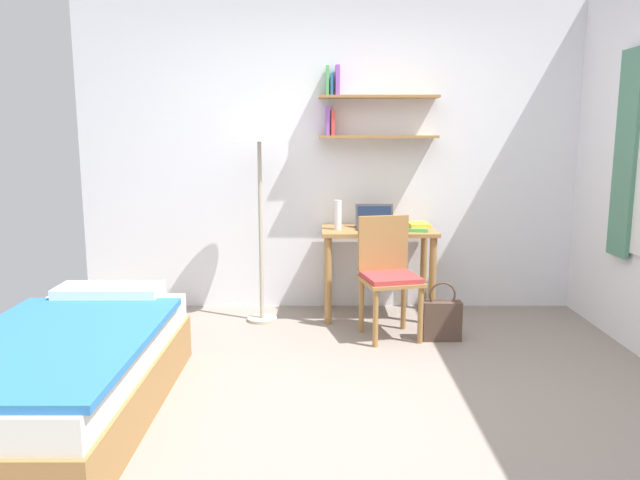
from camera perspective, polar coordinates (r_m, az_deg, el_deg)
The scene contains 10 objects.
ground_plane at distance 3.52m, azimuth 3.03°, elevation -15.23°, with size 5.28×5.28×0.00m, color gray.
wall_back at distance 5.21m, azimuth 2.12°, elevation 7.86°, with size 4.40×0.27×2.60m.
bed at distance 3.57m, azimuth -22.51°, elevation -11.49°, with size 0.95×1.88×0.54m.
desk at distance 4.99m, azimuth 5.64°, elevation -0.73°, with size 0.92×0.52×0.73m.
desk_chair at distance 4.55m, azimuth 6.57°, elevation -2.96°, with size 0.49×0.49×0.89m.
standing_lamp at distance 4.78m, azimuth -5.52°, elevation 9.44°, with size 0.39×0.39×1.66m.
laptop at distance 5.00m, azimuth 5.32°, elevation 1.66°, with size 0.32×0.21×0.19m.
water_bottle at distance 4.92m, azimuth 1.86°, elevation 2.37°, with size 0.06×0.06×0.24m, color silver.
book_stack at distance 4.95m, azimuth 9.34°, elevation 1.24°, with size 0.18×0.26×0.06m.
handbag at distance 4.58m, azimuth 11.48°, elevation -7.27°, with size 0.28×0.11×0.44m.
Camera 1 is at (-0.17, -3.18, 1.50)m, focal length 34.24 mm.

